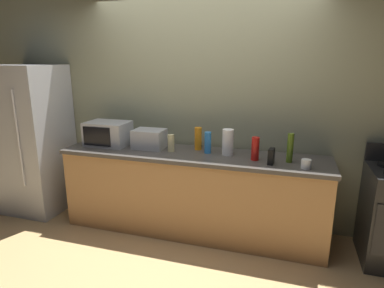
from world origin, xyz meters
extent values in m
plane|color=tan|center=(0.00, 0.00, 0.00)|extent=(8.00, 8.00, 0.00)
cube|color=gray|center=(0.00, 0.81, 1.35)|extent=(6.40, 0.10, 2.70)
cube|color=#B27F4C|center=(0.00, 0.40, 0.43)|extent=(2.80, 0.60, 0.86)
cube|color=#47423D|center=(0.00, 0.40, 0.88)|extent=(2.84, 0.64, 0.04)
cube|color=#B7BABF|center=(-2.05, 0.40, 0.90)|extent=(0.72, 0.70, 1.80)
cylinder|color=silver|center=(-1.91, 0.03, 1.00)|extent=(0.02, 0.02, 1.10)
cube|color=#B7BABF|center=(-1.03, 0.45, 1.04)|extent=(0.48, 0.34, 0.27)
cube|color=black|center=(-1.07, 0.28, 1.04)|extent=(0.34, 0.01, 0.21)
cube|color=#B7BABF|center=(-0.52, 0.46, 1.01)|extent=(0.34, 0.26, 0.21)
cylinder|color=white|center=(0.37, 0.45, 1.04)|extent=(0.12, 0.12, 0.27)
cube|color=black|center=(0.82, 0.27, 0.98)|extent=(0.06, 0.11, 0.15)
cylinder|color=#338CE5|center=(0.16, 0.46, 1.01)|extent=(0.07, 0.07, 0.23)
cylinder|color=red|center=(0.66, 0.35, 1.02)|extent=(0.08, 0.08, 0.23)
cylinder|color=orange|center=(0.02, 0.56, 1.02)|extent=(0.08, 0.08, 0.25)
cylinder|color=#4C6B19|center=(0.99, 0.38, 1.04)|extent=(0.06, 0.06, 0.28)
cylinder|color=beige|center=(-0.24, 0.40, 0.99)|extent=(0.07, 0.07, 0.18)
cylinder|color=white|center=(1.14, 0.23, 0.94)|extent=(0.09, 0.09, 0.09)
camera|label=1|loc=(0.97, -2.77, 1.87)|focal=30.54mm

